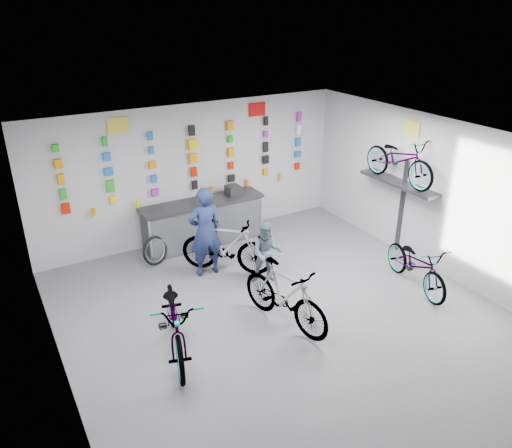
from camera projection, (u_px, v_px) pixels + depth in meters
floor at (293, 325)px, 8.27m from camera, size 8.00×8.00×0.00m
ceiling at (300, 150)px, 7.04m from camera, size 8.00×8.00×0.00m
wall_back at (193, 173)px, 10.82m from camera, size 7.00×0.00×7.00m
wall_left at (58, 309)px, 6.07m from camera, size 0.00×8.00×8.00m
wall_right at (453, 203)px, 9.24m from camera, size 0.00×8.00×8.00m
counter at (204, 223)px, 10.87m from camera, size 2.70×0.66×1.00m
merch_wall at (192, 161)px, 10.63m from camera, size 5.55×0.08×1.56m
wall_bracket at (399, 187)px, 10.13m from camera, size 0.39×1.90×2.00m
sign_left at (118, 125)px, 9.62m from camera, size 0.42×0.02×0.30m
sign_right at (257, 109)px, 11.03m from camera, size 0.42×0.02×0.30m
sign_side at (412, 128)px, 9.71m from camera, size 0.02×0.40×0.30m
bike_left at (176, 320)px, 7.47m from camera, size 1.28×2.22×1.10m
bike_center at (285, 295)px, 8.09m from camera, size 0.94×1.92×1.11m
bike_right at (417, 264)px, 9.21m from camera, size 0.97×1.88×0.94m
bike_service at (226, 246)px, 9.70m from camera, size 1.70×1.63×1.11m
bike_wall at (399, 159)px, 9.85m from camera, size 0.63×1.80×0.95m
clerk at (205, 232)px, 9.49m from camera, size 0.68×0.46×1.80m
customer at (267, 252)px, 9.35m from camera, size 0.73×0.68×1.21m
spare_wheel at (155, 251)px, 10.09m from camera, size 0.63×0.37×0.61m
register at (233, 190)px, 10.96m from camera, size 0.29×0.31×0.22m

